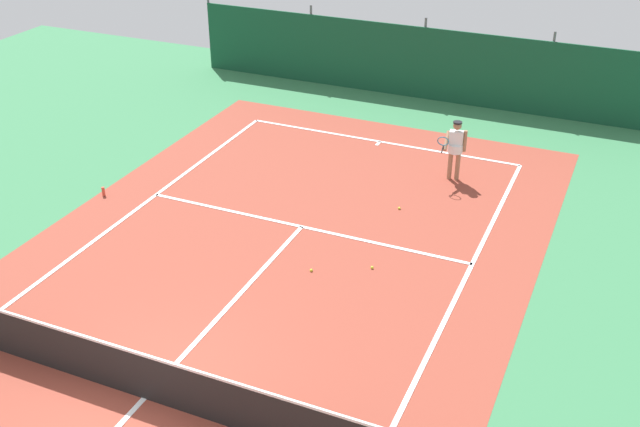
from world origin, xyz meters
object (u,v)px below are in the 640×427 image
at_px(tennis_player, 455,146).
at_px(tennis_net, 141,375).
at_px(tennis_ball_near_player, 399,208).
at_px(water_bottle, 103,191).
at_px(tennis_ball_midcourt, 311,270).
at_px(tennis_ball_by_sideline, 372,267).

bearing_deg(tennis_player, tennis_net, 69.20).
distance_m(tennis_ball_near_player, water_bottle, 7.53).
bearing_deg(tennis_ball_near_player, tennis_net, -102.73).
distance_m(tennis_player, water_bottle, 9.15).
xyz_separation_m(tennis_net, tennis_ball_midcourt, (1.00, 4.74, -0.48)).
xyz_separation_m(tennis_net, water_bottle, (-5.32, 5.83, -0.39)).
distance_m(tennis_net, tennis_player, 10.67).
bearing_deg(tennis_ball_midcourt, tennis_ball_near_player, 76.09).
xyz_separation_m(tennis_ball_midcourt, tennis_ball_by_sideline, (1.17, 0.63, 0.00)).
xyz_separation_m(tennis_ball_near_player, water_bottle, (-7.16, -2.33, 0.09)).
xyz_separation_m(tennis_ball_midcourt, water_bottle, (-6.31, 1.10, 0.09)).
relative_size(tennis_net, water_bottle, 42.17).
distance_m(tennis_player, tennis_ball_by_sideline, 5.08).
xyz_separation_m(tennis_ball_near_player, tennis_ball_midcourt, (-0.85, -3.43, 0.00)).
height_order(tennis_ball_near_player, water_bottle, water_bottle).
bearing_deg(tennis_ball_by_sideline, tennis_net, -111.94).
relative_size(tennis_player, tennis_ball_near_player, 24.85).
relative_size(tennis_net, tennis_ball_midcourt, 153.33).
height_order(tennis_net, tennis_ball_near_player, tennis_net).
bearing_deg(tennis_ball_midcourt, tennis_net, -101.87).
height_order(tennis_net, tennis_ball_midcourt, tennis_net).
xyz_separation_m(tennis_ball_near_player, tennis_ball_by_sideline, (0.32, -2.80, 0.00)).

